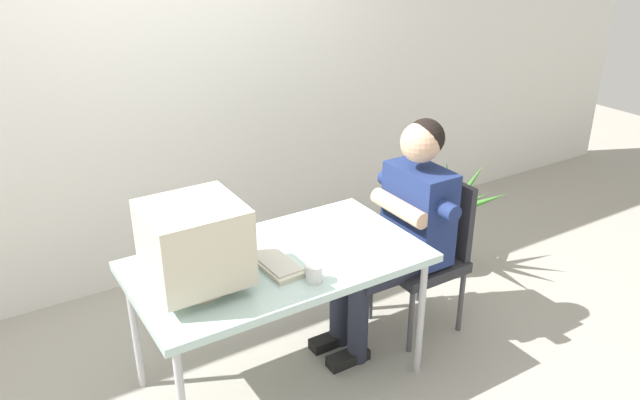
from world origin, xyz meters
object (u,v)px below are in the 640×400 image
(desk, at_px, (278,267))
(person_seated, at_px, (402,224))
(potted_plant, at_px, (449,223))
(desk_mug, at_px, (314,273))
(office_chair, at_px, (428,248))
(keyboard, at_px, (270,259))
(crt_monitor, at_px, (195,243))

(desk, height_order, person_seated, person_seated)
(potted_plant, distance_m, desk_mug, 1.64)
(desk, xyz_separation_m, potted_plant, (1.49, 0.38, -0.32))
(office_chair, bearing_deg, desk_mug, -163.46)
(office_chair, distance_m, potted_plant, 0.65)
(keyboard, bearing_deg, crt_monitor, -174.49)
(desk, bearing_deg, keyboard, -165.02)
(person_seated, bearing_deg, office_chair, -0.00)
(desk_mug, bearing_deg, desk, 98.08)
(potted_plant, height_order, desk_mug, desk_mug)
(keyboard, height_order, desk_mug, desk_mug)
(crt_monitor, xyz_separation_m, office_chair, (1.39, 0.06, -0.45))
(desk, relative_size, office_chair, 1.56)
(crt_monitor, xyz_separation_m, potted_plant, (1.91, 0.43, -0.59))
(desk, distance_m, office_chair, 0.98)
(keyboard, xyz_separation_m, office_chair, (1.02, 0.02, -0.24))
(keyboard, relative_size, potted_plant, 0.57)
(desk_mug, bearing_deg, crt_monitor, 154.54)
(desk_mug, bearing_deg, office_chair, 16.54)
(person_seated, distance_m, potted_plant, 0.88)
(crt_monitor, bearing_deg, potted_plant, 12.79)
(crt_monitor, relative_size, person_seated, 0.33)
(potted_plant, bearing_deg, person_seated, -152.43)
(office_chair, relative_size, desk_mug, 10.25)
(person_seated, xyz_separation_m, desk_mug, (-0.73, -0.28, 0.07))
(desk, distance_m, potted_plant, 1.57)
(office_chair, distance_m, desk_mug, 1.01)
(keyboard, xyz_separation_m, person_seated, (0.82, 0.02, -0.04))
(crt_monitor, xyz_separation_m, person_seated, (1.19, 0.06, -0.25))
(potted_plant, xyz_separation_m, desk_mug, (-1.45, -0.65, 0.40))
(crt_monitor, height_order, potted_plant, crt_monitor)
(crt_monitor, bearing_deg, desk, 6.62)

